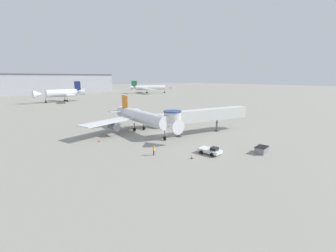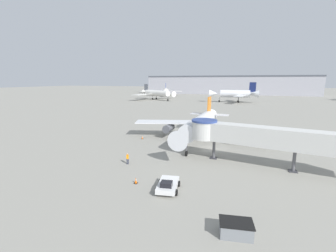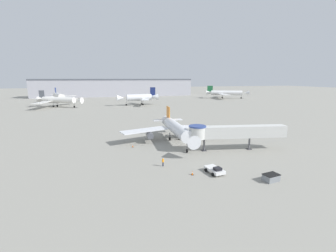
# 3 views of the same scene
# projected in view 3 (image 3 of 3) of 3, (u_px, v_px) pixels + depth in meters

# --- Properties ---
(ground_plane) EXTENTS (800.00, 800.00, 0.00)m
(ground_plane) POSITION_uv_depth(u_px,v_px,m) (192.00, 146.00, 57.88)
(ground_plane) COLOR gray
(main_airplane) EXTENTS (30.61, 26.60, 8.60)m
(main_airplane) POSITION_uv_depth(u_px,v_px,m) (176.00, 129.00, 61.40)
(main_airplane) COLOR silver
(main_airplane) RESTS_ON ground_plane
(jet_bridge) EXTENTS (23.80, 6.82, 6.22)m
(jet_bridge) POSITION_uv_depth(u_px,v_px,m) (231.00, 132.00, 54.00)
(jet_bridge) COLOR silver
(jet_bridge) RESTS_ON ground_plane
(pushback_tug_white) EXTENTS (2.97, 4.29, 1.40)m
(pushback_tug_white) POSITION_uv_depth(u_px,v_px,m) (215.00, 170.00, 41.30)
(pushback_tug_white) COLOR silver
(pushback_tug_white) RESTS_ON ground_plane
(service_container_gray) EXTENTS (2.95, 2.21, 1.21)m
(service_container_gray) POSITION_uv_depth(u_px,v_px,m) (271.00, 178.00, 38.18)
(service_container_gray) COLOR gray
(service_container_gray) RESTS_ON ground_plane
(traffic_cone_apron_front) EXTENTS (0.45, 0.45, 0.74)m
(traffic_cone_apron_front) POSITION_uv_depth(u_px,v_px,m) (192.00, 173.00, 40.61)
(traffic_cone_apron_front) COLOR black
(traffic_cone_apron_front) RESTS_ON ground_plane
(traffic_cone_port_wing) EXTENTS (0.43, 0.43, 0.72)m
(traffic_cone_port_wing) POSITION_uv_depth(u_px,v_px,m) (133.00, 146.00, 57.01)
(traffic_cone_port_wing) COLOR black
(traffic_cone_port_wing) RESTS_ON ground_plane
(ground_crew_marshaller) EXTENTS (0.39, 0.33, 1.74)m
(ground_crew_marshaller) POSITION_uv_depth(u_px,v_px,m) (163.00, 161.00, 44.51)
(ground_crew_marshaller) COLOR #1E2338
(ground_crew_marshaller) RESTS_ON ground_plane
(background_jet_green_tail) EXTENTS (35.58, 35.00, 10.79)m
(background_jet_green_tail) POSITION_uv_depth(u_px,v_px,m) (225.00, 93.00, 195.78)
(background_jet_green_tail) COLOR white
(background_jet_green_tail) RESTS_ON ground_plane
(background_jet_gray_tail) EXTENTS (29.46, 31.34, 9.93)m
(background_jet_gray_tail) POSITION_uv_depth(u_px,v_px,m) (58.00, 100.00, 135.58)
(background_jet_gray_tail) COLOR white
(background_jet_gray_tail) RESTS_ON ground_plane
(background_jet_navy_tail) EXTENTS (27.16, 26.80, 11.41)m
(background_jet_navy_tail) POSITION_uv_depth(u_px,v_px,m) (140.00, 97.00, 145.76)
(background_jet_navy_tail) COLOR silver
(background_jet_navy_tail) RESTS_ON ground_plane
(background_jet_blue_tail) EXTENTS (25.40, 26.78, 10.07)m
(background_jet_blue_tail) POSITION_uv_depth(u_px,v_px,m) (58.00, 96.00, 167.79)
(background_jet_blue_tail) COLOR white
(background_jet_blue_tail) RESTS_ON ground_plane
(terminal_building) EXTENTS (148.04, 19.63, 16.61)m
(terminal_building) POSITION_uv_depth(u_px,v_px,m) (116.00, 88.00, 218.45)
(terminal_building) COLOR #A8A8B2
(terminal_building) RESTS_ON ground_plane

